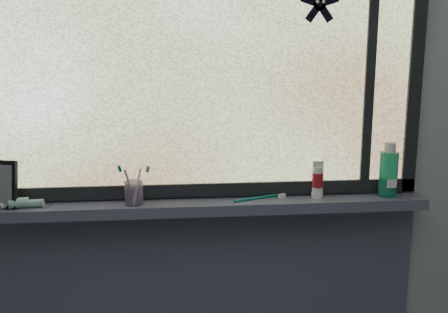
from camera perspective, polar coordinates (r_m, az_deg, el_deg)
wall_back at (r=1.85m, az=-1.93°, el=2.41°), size 3.00×0.01×2.50m
windowsill at (r=1.84m, az=-1.71°, el=-5.68°), size 1.62×0.14×0.04m
window_pane at (r=1.81m, az=-1.93°, el=11.10°), size 1.50×0.01×1.00m
frame_bottom at (r=1.87m, az=-1.83°, el=-3.79°), size 1.60×0.03×0.05m
frame_right at (r=2.01m, az=21.07°, el=10.39°), size 0.05×0.03×1.10m
frame_mullion at (r=1.94m, az=16.37°, el=10.67°), size 0.03×0.03×1.00m
starfish_sticker at (r=1.88m, az=10.88°, el=16.73°), size 0.15×0.02×0.15m
toothpaste_tube at (r=1.87m, az=-21.78°, el=-4.93°), size 0.21×0.08×0.04m
toothbrush_cup at (r=1.80m, az=-10.26°, el=-4.11°), size 0.08×0.08×0.09m
toothbrush_lying at (r=1.85m, az=3.63°, el=-4.69°), size 0.21×0.10×0.01m
mouthwash_bottle at (r=1.97m, az=18.31°, el=-1.42°), size 0.08×0.08×0.17m
cream_tube at (r=1.88m, az=10.66°, el=-2.46°), size 0.05×0.05×0.10m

